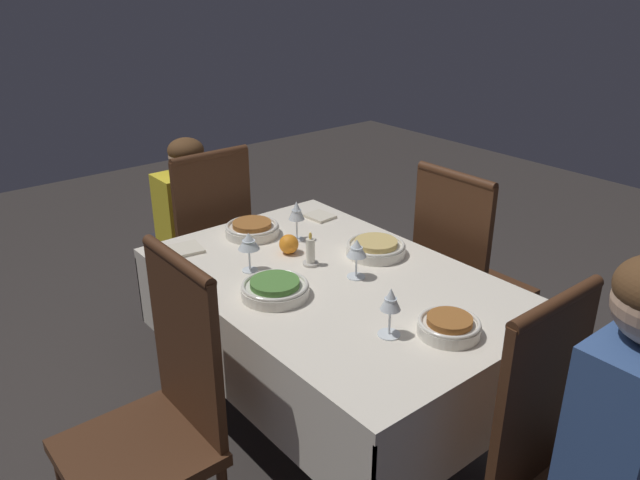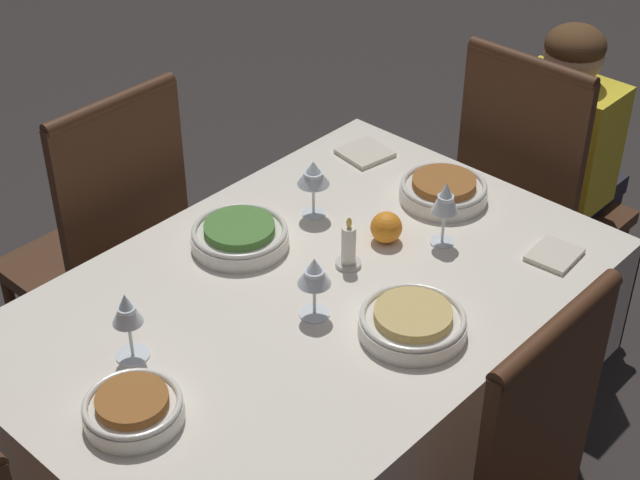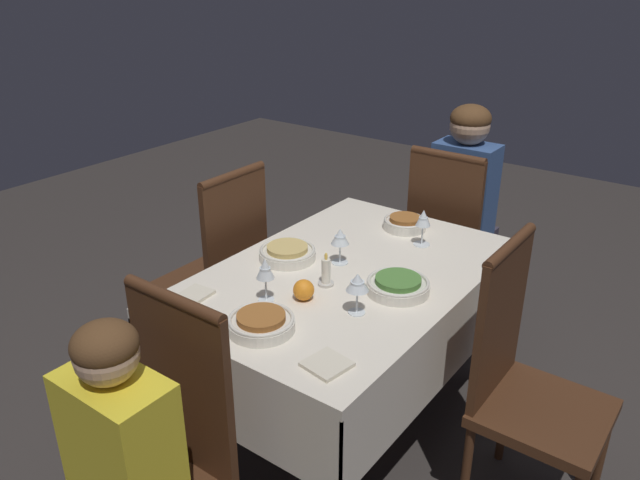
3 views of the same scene
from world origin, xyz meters
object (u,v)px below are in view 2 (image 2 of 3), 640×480
Objects in this scene: wine_glass_south at (313,175)px; wine_glass_east at (127,312)px; orange_fruit at (387,228)px; chair_south at (107,246)px; bowl_west at (443,189)px; napkin_red_folded at (365,153)px; wine_glass_west at (445,200)px; bowl_south at (240,235)px; chair_west at (533,199)px; candle_centerpiece at (349,249)px; bowl_east at (133,408)px; wine_glass_north at (314,274)px; bowl_north at (413,322)px; person_child_yellow at (566,168)px; dining_table at (308,329)px; napkin_spare_side at (554,255)px.

wine_glass_east is at bearing 7.73° from wine_glass_south.
wine_glass_south is at bearing -172.27° from wine_glass_east.
orange_fruit is at bearing 169.90° from wine_glass_east.
orange_fruit is (-0.29, 0.70, 0.24)m from chair_south.
napkin_red_folded is (-0.03, -0.28, -0.02)m from bowl_west.
chair_south is 0.75m from wine_glass_east.
wine_glass_west reaches higher than bowl_south.
candle_centerpiece is (0.79, 0.00, 0.24)m from chair_west.
orange_fruit is at bearing 99.53° from wine_glass_south.
wine_glass_south is (-0.21, 0.04, 0.08)m from bowl_south.
candle_centerpiece is at bearing 0.13° from orange_fruit.
bowl_south is (0.32, -0.33, -0.09)m from wine_glass_west.
bowl_west is at bearing -177.86° from bowl_east.
orange_fruit is (-0.24, 0.23, 0.01)m from bowl_south.
orange_fruit is at bearing -50.34° from wine_glass_west.
wine_glass_north is 1.12× the size of candle_centerpiece.
bowl_south is 0.51m from napkin_red_folded.
chair_west is 0.94m from bowl_north.
person_child_yellow is 7.53× the size of napkin_red_folded.
orange_fruit is at bearing 90.05° from person_child_yellow.
dining_table is 9.07× the size of wine_glass_south.
person_child_yellow is 0.86m from orange_fruit.
person_child_yellow is (-1.10, 0.00, -0.07)m from dining_table.
wine_glass_north is at bearing 93.08° from person_child_yellow.
bowl_north is (-0.03, 0.48, 0.00)m from bowl_south.
dining_table is at bearing -0.24° from orange_fruit.
wine_glass_south is 0.21m from orange_fruit.
chair_south reaches higher than wine_glass_east.
wine_glass_west reaches higher than bowl_north.
bowl_south is at bearing -44.50° from orange_fruit.
chair_south reaches higher than candle_centerpiece.
wine_glass_east is (1.31, -0.11, 0.31)m from chair_west.
chair_west is 1.43m from bowl_east.
chair_west reaches higher than napkin_red_folded.
chair_west is at bearing 164.21° from wine_glass_south.
chair_west is 0.53m from napkin_red_folded.
napkin_red_folded is (0.57, -0.29, 0.18)m from person_child_yellow.
chair_west is at bearing 175.02° from wine_glass_east.
chair_west is 6.23× the size of wine_glass_west.
candle_centerpiece is at bearing -43.19° from napkin_spare_side.
person_child_yellow is 4.73× the size of bowl_west.
orange_fruit is at bearing -179.87° from candle_centerpiece.
wine_glass_west is at bearing 163.80° from dining_table.
wine_glass_north is at bearing 31.61° from napkin_red_folded.
wine_glass_west is at bearing 99.68° from chair_west.
bowl_east is at bearing -22.30° from bowl_north.
chair_west is at bearing 178.50° from bowl_west.
chair_south reaches higher than bowl_south.
bowl_north is at bearing 100.92° from dining_table.
candle_centerpiece reaches higher than napkin_red_folded.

